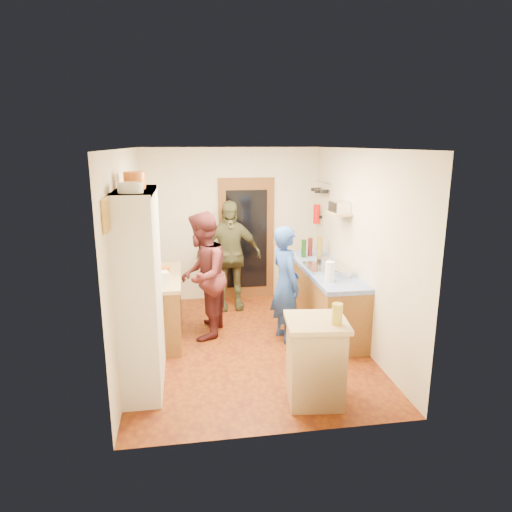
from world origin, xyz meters
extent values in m
cube|color=#7E3B0B|center=(0.00, 0.00, -0.01)|extent=(3.00, 4.00, 0.02)
cube|color=silver|center=(0.00, 0.00, 2.61)|extent=(3.00, 4.00, 0.02)
cube|color=beige|center=(0.00, 2.01, 1.30)|extent=(3.00, 0.02, 2.60)
cube|color=beige|center=(0.00, -2.01, 1.30)|extent=(3.00, 0.02, 2.60)
cube|color=beige|center=(-1.51, 0.00, 1.30)|extent=(0.02, 4.00, 2.60)
cube|color=beige|center=(1.51, 0.00, 1.30)|extent=(0.02, 4.00, 2.60)
cube|color=brown|center=(0.25, 1.97, 1.05)|extent=(0.95, 0.06, 2.10)
cube|color=black|center=(0.25, 1.94, 1.05)|extent=(0.70, 0.02, 1.70)
cube|color=silver|center=(-1.30, -0.80, 1.10)|extent=(0.40, 1.20, 2.20)
cube|color=silver|center=(-1.30, -0.80, 2.18)|extent=(0.40, 1.14, 0.04)
cylinder|color=white|center=(-1.30, -1.14, 2.25)|extent=(0.24, 0.24, 0.10)
cylinder|color=orange|center=(-1.30, -0.74, 2.29)|extent=(0.22, 0.22, 0.18)
cylinder|color=orange|center=(-1.30, -0.46, 2.28)|extent=(0.19, 0.19, 0.17)
cube|color=brown|center=(-1.20, 0.45, 0.42)|extent=(0.60, 1.40, 0.85)
cube|color=tan|center=(-1.20, 0.45, 0.88)|extent=(0.64, 1.44, 0.05)
cube|color=white|center=(-1.15, -0.05, 0.99)|extent=(0.28, 0.22, 0.19)
cylinder|color=white|center=(-1.25, 0.38, 1.00)|extent=(0.22, 0.22, 0.20)
cylinder|color=orange|center=(-1.12, 0.60, 0.94)|extent=(0.22, 0.22, 0.08)
cube|color=tan|center=(-1.18, 0.96, 0.91)|extent=(0.30, 0.23, 0.02)
cube|color=brown|center=(1.20, 0.50, 0.42)|extent=(0.60, 2.20, 0.84)
cube|color=#052FC1|center=(1.20, 0.50, 0.87)|extent=(0.62, 2.22, 0.06)
cube|color=silver|center=(1.20, 0.44, 0.92)|extent=(0.55, 0.58, 0.04)
cylinder|color=silver|center=(1.15, 0.41, 1.00)|extent=(0.20, 0.20, 0.13)
cylinder|color=#143F14|center=(1.05, 1.14, 1.04)|extent=(0.09, 0.09, 0.29)
cylinder|color=#591419|center=(1.18, 1.22, 1.05)|extent=(0.08, 0.08, 0.29)
cylinder|color=olive|center=(1.31, 1.13, 1.06)|extent=(0.09, 0.09, 0.33)
cylinder|color=white|center=(1.05, -0.18, 1.03)|extent=(0.16, 0.16, 0.27)
cylinder|color=silver|center=(1.30, 0.02, 0.95)|extent=(0.32, 0.32, 0.10)
cube|color=tan|center=(0.50, -1.47, 0.43)|extent=(0.61, 0.61, 0.86)
cube|color=tan|center=(0.50, -1.47, 0.89)|extent=(0.68, 0.68, 0.05)
cube|color=white|center=(0.45, -1.42, 0.90)|extent=(0.38, 0.32, 0.02)
cylinder|color=#AD9E2D|center=(0.66, -1.61, 1.02)|extent=(0.12, 0.12, 0.22)
cylinder|color=silver|center=(1.46, 1.52, 2.05)|extent=(0.02, 0.65, 0.02)
cylinder|color=black|center=(1.40, 1.35, 1.92)|extent=(0.18, 0.18, 0.05)
cylinder|color=black|center=(1.40, 1.55, 1.90)|extent=(0.16, 0.16, 0.05)
cylinder|color=black|center=(1.40, 1.75, 1.91)|extent=(0.17, 0.17, 0.05)
cube|color=tan|center=(1.37, 0.45, 1.70)|extent=(0.26, 0.42, 0.03)
cube|color=silver|center=(1.37, 0.45, 1.79)|extent=(0.25, 0.32, 0.15)
cube|color=black|center=(1.47, 1.70, 1.45)|extent=(0.06, 0.10, 0.04)
cylinder|color=red|center=(1.41, 1.70, 1.50)|extent=(0.11, 0.11, 0.32)
cube|color=gold|center=(-1.48, -1.55, 2.05)|extent=(0.03, 0.25, 0.30)
imported|color=#214197|center=(0.56, 0.09, 0.80)|extent=(0.51, 0.66, 1.60)
imported|color=#4A1C1F|center=(-0.54, 0.43, 0.89)|extent=(0.87, 1.00, 1.77)
imported|color=#424329|center=(-0.10, 1.46, 0.89)|extent=(1.06, 0.47, 1.79)
camera|label=1|loc=(-0.80, -5.68, 2.67)|focal=32.00mm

